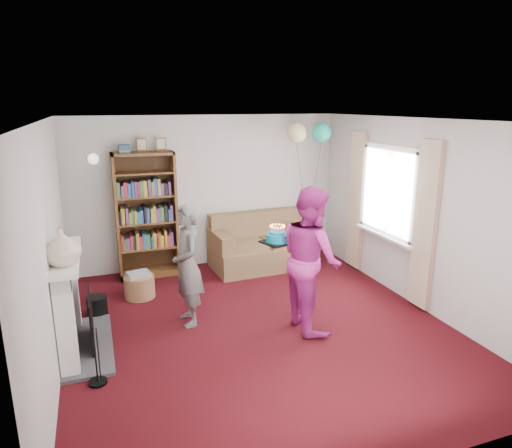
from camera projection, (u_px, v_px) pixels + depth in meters
name	position (u px, v px, depth m)	size (l,w,h in m)	color
ground	(259.00, 327.00, 5.65)	(5.00, 5.00, 0.00)	#330709
wall_back	(207.00, 192.00, 7.61)	(4.50, 0.02, 2.50)	silver
wall_left	(48.00, 250.00, 4.59)	(0.02, 5.00, 2.50)	silver
wall_right	(418.00, 214.00, 6.06)	(0.02, 5.00, 2.50)	silver
ceiling	(259.00, 119.00, 5.00)	(4.50, 5.00, 0.01)	white
fireplace	(74.00, 307.00, 5.01)	(0.55, 1.80, 1.12)	#3F3F42
window_bay	(387.00, 208.00, 6.60)	(0.14, 2.02, 2.20)	white
wall_sconce	(93.00, 159.00, 6.74)	(0.16, 0.23, 0.16)	gold
bookcase	(146.00, 216.00, 7.15)	(0.93, 0.42, 2.17)	#472B14
sofa	(261.00, 246.00, 7.70)	(1.68, 0.89, 0.89)	olive
wicker_basket	(139.00, 286.00, 6.46)	(0.42, 0.42, 0.38)	#966946
person_striped	(188.00, 265.00, 5.57)	(0.56, 0.37, 1.53)	black
person_magenta	(311.00, 258.00, 5.46)	(0.85, 0.66, 1.75)	#A92179
birthday_cake	(277.00, 238.00, 5.57)	(0.33, 0.33, 0.22)	black
balloons	(309.00, 133.00, 7.26)	(0.76, 0.32, 1.72)	#3F3F3F
mantel_vase	(62.00, 247.00, 4.48)	(0.36, 0.36, 0.38)	beige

